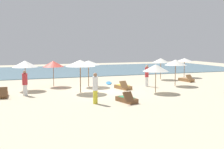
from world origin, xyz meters
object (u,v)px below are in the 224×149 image
(umbrella_2, at_px, (176,62))
(umbrella_5, at_px, (161,60))
(umbrella_7, at_px, (53,64))
(lounger_3, at_px, (187,80))
(person_5, at_px, (95,88))
(person_1, at_px, (25,83))
(umbrella_0, at_px, (80,63))
(umbrella_4, at_px, (185,60))
(umbrella_3, at_px, (156,68))
(person_3, at_px, (147,75))
(umbrella_8, at_px, (88,63))
(lounger_0, at_px, (3,94))
(surfboard, at_px, (109,83))
(umbrella_6, at_px, (25,64))
(lounger_4, at_px, (127,99))
(lounger_1, at_px, (123,87))

(umbrella_2, relative_size, umbrella_5, 1.04)
(umbrella_7, relative_size, lounger_3, 1.18)
(lounger_3, distance_m, person_5, 12.61)
(person_1, xyz_separation_m, person_5, (3.67, -4.09, 0.07))
(umbrella_0, height_order, umbrella_4, umbrella_0)
(umbrella_3, bearing_deg, person_3, 75.05)
(umbrella_3, height_order, lounger_3, umbrella_3)
(umbrella_8, bearing_deg, lounger_0, -157.84)
(umbrella_4, bearing_deg, lounger_0, -162.56)
(surfboard, bearing_deg, umbrella_0, -132.06)
(person_3, bearing_deg, umbrella_2, -9.18)
(umbrella_7, bearing_deg, umbrella_2, -16.97)
(umbrella_5, distance_m, lounger_3, 3.15)
(umbrella_3, xyz_separation_m, umbrella_4, (7.40, 7.32, 0.06))
(umbrella_8, relative_size, person_3, 1.19)
(person_1, relative_size, surfboard, 0.81)
(lounger_0, bearing_deg, person_3, 5.61)
(umbrella_0, distance_m, umbrella_6, 4.38)
(surfboard, bearing_deg, lounger_4, -101.94)
(lounger_0, height_order, surfboard, lounger_0)
(umbrella_0, relative_size, lounger_4, 1.33)
(umbrella_4, relative_size, umbrella_5, 0.96)
(umbrella_0, relative_size, person_3, 1.31)
(umbrella_7, bearing_deg, person_1, -124.33)
(umbrella_3, relative_size, person_3, 1.14)
(person_5, bearing_deg, umbrella_2, 29.29)
(lounger_0, bearing_deg, umbrella_4, 17.44)
(umbrella_7, bearing_deg, umbrella_0, -69.22)
(lounger_1, height_order, person_5, person_5)
(umbrella_0, relative_size, umbrella_4, 1.17)
(umbrella_2, xyz_separation_m, person_5, (-8.30, -4.66, -1.02))
(person_3, bearing_deg, umbrella_8, 160.77)
(umbrella_7, distance_m, person_3, 7.65)
(lounger_3, bearing_deg, umbrella_8, 179.61)
(lounger_0, bearing_deg, person_1, 4.65)
(lounger_1, bearing_deg, lounger_3, 16.75)
(umbrella_3, xyz_separation_m, person_5, (-5.10, -2.17, -0.84))
(umbrella_2, bearing_deg, umbrella_7, 163.03)
(umbrella_8, distance_m, person_3, 4.85)
(umbrella_3, relative_size, surfboard, 0.97)
(umbrella_0, bearing_deg, umbrella_6, 145.39)
(umbrella_6, height_order, lounger_1, umbrella_6)
(person_1, bearing_deg, umbrella_4, 18.49)
(person_3, bearing_deg, umbrella_4, 33.85)
(umbrella_4, distance_m, lounger_3, 3.80)
(umbrella_2, bearing_deg, umbrella_6, 171.32)
(umbrella_5, height_order, lounger_0, umbrella_5)
(umbrella_2, height_order, umbrella_8, umbrella_2)
(umbrella_3, relative_size, umbrella_4, 1.01)
(umbrella_0, xyz_separation_m, umbrella_8, (1.31, 2.64, -0.16))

